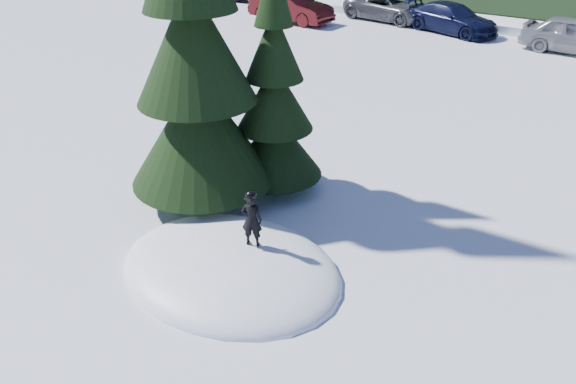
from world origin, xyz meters
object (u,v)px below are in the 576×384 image
Objects in this scene: child_skier at (252,220)px; car_2 at (389,7)px; spruce_tall at (195,59)px; car_1 at (291,7)px; car_3 at (452,18)px; spruce_short at (275,105)px.

child_skier is 22.76m from car_2.
car_1 is at bearing 117.78° from spruce_tall.
car_2 is at bearing -49.07° from car_1.
spruce_tall is 8.01× the size of child_skier.
child_skier is 0.23× the size of car_3.
spruce_tall reaches higher than car_2.
spruce_short is at bearing -154.72° from car_2.
child_skier is 0.22× the size of car_2.
car_2 is at bearing 103.43° from spruce_tall.
car_1 is (-9.94, 15.56, -1.34)m from spruce_short.
car_2 is 1.02× the size of car_3.
spruce_short is at bearing -144.42° from car_1.
child_skier reaches higher than car_2.
spruce_short is 1.11× the size of car_2.
car_3 is (7.86, 2.36, -0.08)m from car_1.
car_3 is at bearing -94.78° from car_2.
spruce_tall is 1.60× the size of spruce_short.
spruce_short is at bearing -156.44° from car_3.
child_skier is (1.44, -2.80, -1.09)m from spruce_short.
car_3 is (-1.08, 19.32, -2.63)m from spruce_tall.
child_skier is 21.60m from car_1.
spruce_short is 19.70m from car_2.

